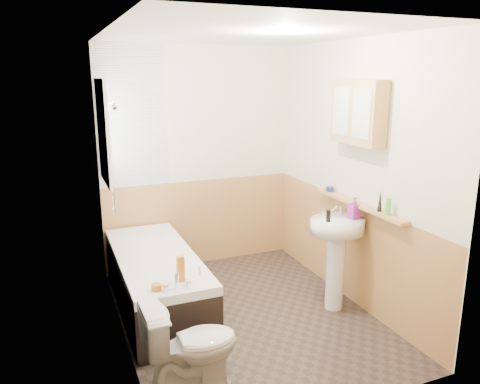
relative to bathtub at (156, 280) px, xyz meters
name	(u,v)px	position (x,y,z in m)	size (l,w,h in m)	color
floor	(246,315)	(0.73, -0.46, -0.29)	(2.80, 2.80, 0.00)	#2D2320
ceiling	(247,33)	(0.73, -0.46, 2.21)	(2.80, 2.80, 0.00)	white
wall_back	(198,159)	(0.73, 0.95, 0.96)	(2.20, 0.02, 2.50)	#F1EBC7
wall_front	(339,235)	(0.73, -1.87, 0.96)	(2.20, 0.02, 2.50)	#F1EBC7
wall_left	(116,197)	(-0.38, -0.46, 0.96)	(0.02, 2.80, 2.50)	#F1EBC7
wall_right	(354,175)	(1.84, -0.46, 0.96)	(0.02, 2.80, 2.50)	#F1EBC7
wainscot_right	(347,249)	(1.82, -0.46, 0.21)	(0.01, 2.80, 1.00)	tan
wainscot_front	(331,345)	(0.73, -1.85, 0.21)	(2.20, 0.01, 1.00)	tan
wainscot_back	(200,222)	(0.73, 0.93, 0.21)	(2.20, 0.01, 1.00)	tan
tile_cladding_left	(118,197)	(-0.36, -0.46, 0.96)	(0.01, 2.80, 2.50)	white
tile_return_back	(132,117)	(0.00, 0.92, 1.46)	(0.75, 0.01, 1.50)	white
window	(104,132)	(-0.33, 0.49, 1.36)	(0.03, 0.79, 0.99)	white
bathtub	(156,280)	(0.00, 0.00, 0.00)	(0.70, 1.78, 0.69)	black
shower_riser	(111,139)	(-0.31, 0.20, 1.33)	(0.10, 0.08, 1.18)	silver
toilet	(191,346)	(-0.03, -1.27, 0.04)	(0.38, 0.67, 0.66)	white
sink	(336,245)	(1.57, -0.64, 0.35)	(0.52, 0.42, 1.01)	white
pine_shelf	(358,205)	(1.77, -0.66, 0.73)	(0.10, 1.26, 0.03)	tan
medicine_cabinet	(358,112)	(1.74, -0.61, 1.57)	(0.16, 0.63, 0.57)	tan
foam_can	(388,206)	(1.77, -1.06, 0.81)	(0.04, 0.04, 0.15)	#59C647
green_bottle	(380,201)	(1.77, -0.96, 0.84)	(0.04, 0.04, 0.20)	black
black_jar	(330,189)	(1.77, -0.17, 0.77)	(0.07, 0.07, 0.05)	navy
soap_bottle	(354,214)	(1.71, -0.69, 0.65)	(0.09, 0.20, 0.09)	purple
clear_bottle	(328,216)	(1.43, -0.68, 0.66)	(0.04, 0.04, 0.11)	black
blue_gel	(181,269)	(0.07, -0.67, 0.37)	(0.06, 0.04, 0.22)	orange
cream_jar	(156,287)	(-0.15, -0.75, 0.29)	(0.08, 0.08, 0.05)	orange
orange_bottle	(200,271)	(0.25, -0.60, 0.30)	(0.02, 0.02, 0.07)	silver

